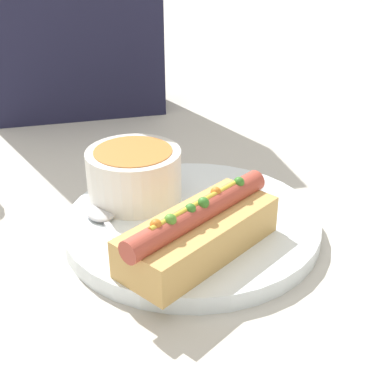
{
  "coord_description": "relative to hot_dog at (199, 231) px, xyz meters",
  "views": [
    {
      "loc": [
        -0.12,
        -0.49,
        0.32
      ],
      "look_at": [
        0.0,
        0.0,
        0.05
      ],
      "focal_mm": 50.0,
      "sensor_mm": 36.0,
      "label": 1
    }
  ],
  "objects": [
    {
      "name": "ground_plane",
      "position": [
        0.01,
        0.07,
        -0.04
      ],
      "size": [
        4.0,
        4.0,
        0.0
      ],
      "primitive_type": "plane",
      "color": "#BCB7AD"
    },
    {
      "name": "spoon",
      "position": [
        -0.08,
        0.08,
        -0.02
      ],
      "size": [
        0.05,
        0.15,
        0.01
      ],
      "rotation": [
        0.0,
        0.0,
        1.76
      ],
      "color": "#B7B7BC",
      "rests_on": "dinner_plate"
    },
    {
      "name": "dinner_plate",
      "position": [
        0.01,
        0.07,
        -0.03
      ],
      "size": [
        0.28,
        0.28,
        0.02
      ],
      "color": "white",
      "rests_on": "ground_plane"
    },
    {
      "name": "hot_dog",
      "position": [
        0.0,
        0.0,
        0.0
      ],
      "size": [
        0.18,
        0.15,
        0.06
      ],
      "rotation": [
        0.0,
        0.0,
        0.59
      ],
      "color": "tan",
      "rests_on": "dinner_plate"
    },
    {
      "name": "soup_bowl",
      "position": [
        -0.04,
        0.13,
        0.01
      ],
      "size": [
        0.11,
        0.11,
        0.06
      ],
      "color": "silver",
      "rests_on": "dinner_plate"
    }
  ]
}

